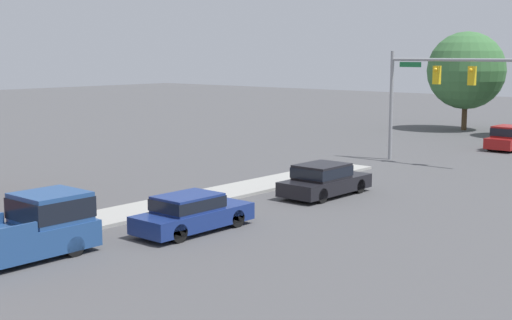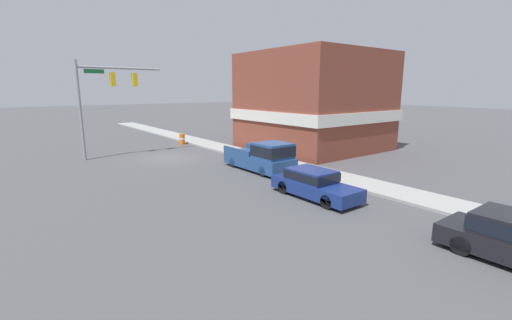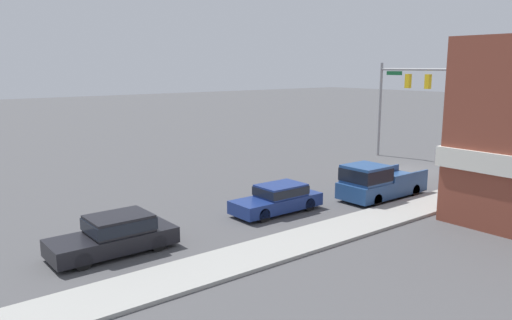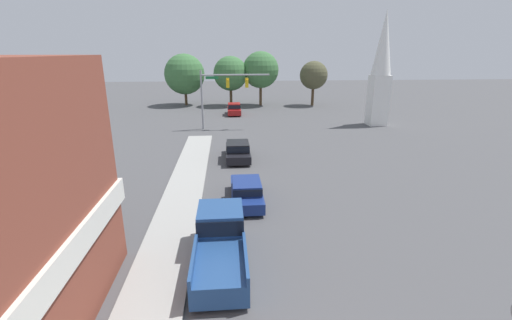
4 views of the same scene
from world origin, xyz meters
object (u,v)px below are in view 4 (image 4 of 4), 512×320
(car_lead, at_px, (246,190))
(car_second_ahead, at_px, (238,150))
(car_distant, at_px, (234,109))
(pickup_truck_parked, at_px, (220,239))

(car_lead, relative_size, car_second_ahead, 0.98)
(car_lead, bearing_deg, car_second_ahead, 91.50)
(car_lead, height_order, car_distant, car_distant)
(car_distant, distance_m, pickup_truck_parked, 35.09)
(car_lead, xyz_separation_m, car_distant, (-0.04, 29.30, 0.10))
(car_distant, bearing_deg, pickup_truck_parked, -92.26)
(car_second_ahead, height_order, pickup_truck_parked, pickup_truck_parked)
(car_second_ahead, distance_m, pickup_truck_parked, 14.28)
(car_second_ahead, xyz_separation_m, car_distant, (0.18, 20.83, 0.06))
(car_distant, height_order, pickup_truck_parked, pickup_truck_parked)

